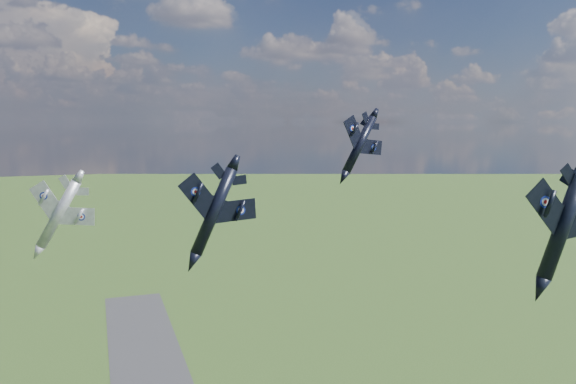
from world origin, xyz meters
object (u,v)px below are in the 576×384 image
object	(u,v)px
jet_right_navy	(563,224)
jet_high_navy	(360,145)
jet_lead_navy	(214,211)
jet_left_silver	(59,214)

from	to	relation	value
jet_right_navy	jet_high_navy	world-z (taller)	jet_high_navy
jet_lead_navy	jet_right_navy	bearing A→B (deg)	-54.37
jet_lead_navy	jet_right_navy	xyz separation A→B (m)	(25.54, -32.01, 2.30)
jet_lead_navy	jet_right_navy	size ratio (longest dim) A/B	1.15
jet_left_silver	jet_lead_navy	bearing A→B (deg)	16.08
jet_right_navy	jet_left_silver	bearing A→B (deg)	146.31
jet_right_navy	jet_left_silver	size ratio (longest dim) A/B	1.15
jet_lead_navy	jet_high_navy	world-z (taller)	jet_high_navy
jet_right_navy	jet_high_navy	xyz separation A→B (m)	(2.46, 46.68, 5.42)
jet_right_navy	jet_left_silver	distance (m)	54.81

